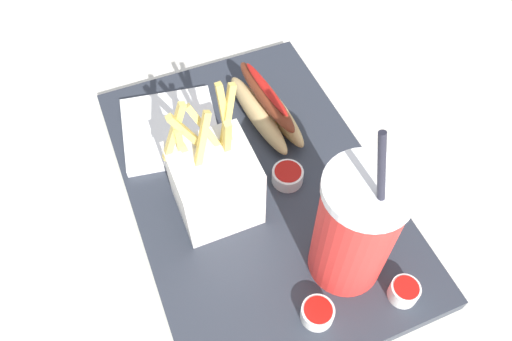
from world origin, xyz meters
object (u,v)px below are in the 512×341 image
at_px(fries_basket, 214,182).
at_px(soda_cup, 355,229).
at_px(napkin_stack, 170,129).
at_px(ketchup_cup_1, 404,291).
at_px(ketchup_cup_2, 318,313).
at_px(hot_dog_1, 266,107).
at_px(ketchup_cup_3, 288,175).

bearing_deg(fries_basket, soda_cup, 40.19).
xyz_separation_m(soda_cup, napkin_stack, (-0.26, -0.13, -0.08)).
relative_size(soda_cup, ketchup_cup_1, 7.23).
bearing_deg(napkin_stack, ketchup_cup_1, 27.29).
bearing_deg(ketchup_cup_2, fries_basket, -163.25).
bearing_deg(soda_cup, hot_dog_1, 179.21).
relative_size(ketchup_cup_2, ketchup_cup_3, 0.90).
distance_m(fries_basket, ketchup_cup_2, 0.18).
height_order(fries_basket, ketchup_cup_1, fries_basket).
xyz_separation_m(fries_basket, napkin_stack, (-0.14, -0.02, -0.05)).
relative_size(fries_basket, napkin_stack, 1.36).
height_order(ketchup_cup_2, ketchup_cup_3, same).
bearing_deg(fries_basket, hot_dog_1, 133.89).
distance_m(ketchup_cup_3, napkin_stack, 0.18).
xyz_separation_m(hot_dog_1, ketchup_cup_2, (0.28, -0.06, -0.02)).
distance_m(ketchup_cup_1, ketchup_cup_2, 0.10).
distance_m(soda_cup, ketchup_cup_1, 0.10).
relative_size(fries_basket, ketchup_cup_3, 4.39).
xyz_separation_m(soda_cup, ketchup_cup_1, (0.06, 0.04, -0.07)).
relative_size(ketchup_cup_1, ketchup_cup_3, 0.81).
bearing_deg(soda_cup, fries_basket, -139.81).
xyz_separation_m(fries_basket, ketchup_cup_1, (0.19, 0.15, -0.04)).
distance_m(soda_cup, hot_dog_1, 0.24).
bearing_deg(napkin_stack, ketchup_cup_2, 12.74).
distance_m(soda_cup, ketchup_cup_3, 0.15).
height_order(ketchup_cup_2, napkin_stack, ketchup_cup_2).
relative_size(ketchup_cup_3, napkin_stack, 0.31).
bearing_deg(ketchup_cup_2, hot_dog_1, 167.90).
bearing_deg(fries_basket, napkin_stack, -172.43).
relative_size(ketchup_cup_1, ketchup_cup_2, 0.90).
height_order(fries_basket, ketchup_cup_3, fries_basket).
xyz_separation_m(fries_basket, ketchup_cup_2, (0.17, 0.05, -0.04)).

